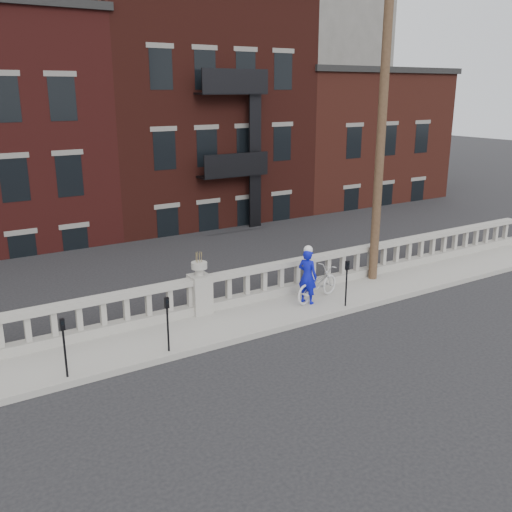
% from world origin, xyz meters
% --- Properties ---
extents(ground, '(120.00, 120.00, 0.00)m').
position_xyz_m(ground, '(0.00, 0.00, 0.00)').
color(ground, black).
rests_on(ground, ground).
extents(sidewalk, '(32.00, 2.20, 0.15)m').
position_xyz_m(sidewalk, '(0.00, 3.00, 0.07)').
color(sidewalk, '#9C9991').
rests_on(sidewalk, ground).
extents(balustrade, '(28.00, 0.34, 1.03)m').
position_xyz_m(balustrade, '(0.00, 3.95, 0.64)').
color(balustrade, '#9C9991').
rests_on(balustrade, sidewalk).
extents(planter_pedestal, '(0.55, 0.55, 1.76)m').
position_xyz_m(planter_pedestal, '(0.00, 3.95, 0.83)').
color(planter_pedestal, '#9C9991').
rests_on(planter_pedestal, sidewalk).
extents(lower_level, '(80.00, 44.00, 20.80)m').
position_xyz_m(lower_level, '(0.56, 23.04, 2.63)').
color(lower_level, '#605E59').
rests_on(lower_level, ground).
extents(utility_pole, '(1.60, 0.28, 10.00)m').
position_xyz_m(utility_pole, '(6.20, 3.60, 5.24)').
color(utility_pole, '#422D1E').
rests_on(utility_pole, sidewalk).
extents(parking_meter_b, '(0.10, 0.09, 1.36)m').
position_xyz_m(parking_meter_b, '(-4.16, 2.15, 1.00)').
color(parking_meter_b, black).
rests_on(parking_meter_b, sidewalk).
extents(parking_meter_c, '(0.10, 0.09, 1.36)m').
position_xyz_m(parking_meter_c, '(-1.76, 2.15, 1.00)').
color(parking_meter_c, black).
rests_on(parking_meter_c, sidewalk).
extents(parking_meter_d, '(0.10, 0.09, 1.36)m').
position_xyz_m(parking_meter_d, '(3.77, 2.15, 1.00)').
color(parking_meter_d, black).
rests_on(parking_meter_d, sidewalk).
extents(bicycle, '(1.94, 1.10, 0.96)m').
position_xyz_m(bicycle, '(3.41, 3.03, 0.63)').
color(bicycle, silver).
rests_on(bicycle, sidewalk).
extents(cyclist, '(0.59, 0.70, 1.63)m').
position_xyz_m(cyclist, '(2.99, 2.96, 0.96)').
color(cyclist, '#0B11AA').
rests_on(cyclist, sidewalk).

